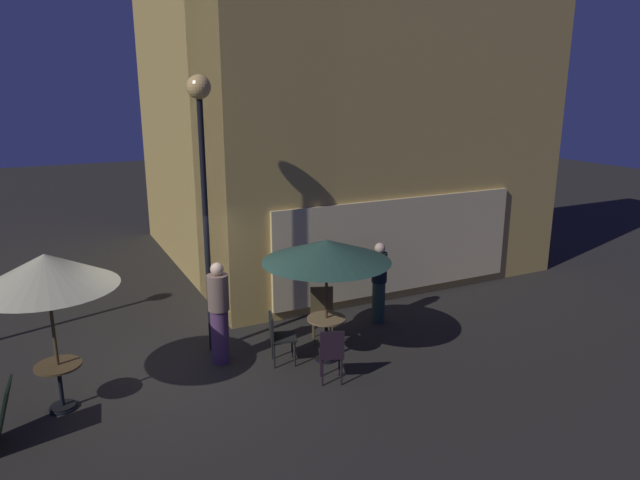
{
  "coord_description": "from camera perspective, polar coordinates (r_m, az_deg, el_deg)",
  "views": [
    {
      "loc": [
        -1.79,
        -8.92,
        4.62
      ],
      "look_at": [
        2.35,
        -0.58,
        2.16
      ],
      "focal_mm": 32.4,
      "sensor_mm": 36.0,
      "label": 1
    }
  ],
  "objects": [
    {
      "name": "ground_plane",
      "position": [
        10.2,
        -13.75,
        -12.56
      ],
      "size": [
        60.0,
        60.0,
        0.0
      ],
      "primitive_type": "plane",
      "color": "#2A2722"
    },
    {
      "name": "cafe_chair_1",
      "position": [
        10.89,
        0.21,
        -6.83
      ],
      "size": [
        0.55,
        0.55,
        1.01
      ],
      "rotation": [
        0.0,
        0.0,
        -1.95
      ],
      "color": "#4D4126",
      "rests_on": "ground"
    },
    {
      "name": "street_lamp_near_corner",
      "position": [
        9.9,
        -11.58,
        8.88
      ],
      "size": [
        0.4,
        0.4,
        4.83
      ],
      "color": "black",
      "rests_on": "ground"
    },
    {
      "name": "patron_standing_1",
      "position": [
        11.65,
        5.85,
        -4.15
      ],
      "size": [
        0.31,
        0.31,
        1.66
      ],
      "rotation": [
        0.0,
        0.0,
        1.56
      ],
      "color": "#294134",
      "rests_on": "ground"
    },
    {
      "name": "cafe_chair_0",
      "position": [
        9.34,
        1.15,
        -10.9
      ],
      "size": [
        0.5,
        0.5,
        0.94
      ],
      "rotation": [
        0.0,
        0.0,
        1.2
      ],
      "color": "black",
      "rests_on": "ground"
    },
    {
      "name": "cafe_table_1",
      "position": [
        9.5,
        -24.33,
        -12.33
      ],
      "size": [
        0.66,
        0.66,
        0.72
      ],
      "color": "black",
      "rests_on": "ground"
    },
    {
      "name": "cafe_table_0",
      "position": [
        10.13,
        0.63,
        -8.92
      ],
      "size": [
        0.67,
        0.67,
        0.78
      ],
      "color": "black",
      "rests_on": "ground"
    },
    {
      "name": "patron_standing_0",
      "position": [
        10.04,
        -9.95,
        -7.12
      ],
      "size": [
        0.36,
        0.36,
        1.8
      ],
      "rotation": [
        0.0,
        0.0,
        2.65
      ],
      "color": "#5B3A60",
      "rests_on": "ground"
    },
    {
      "name": "cafe_chair_2",
      "position": [
        10.01,
        -4.19,
        -9.21
      ],
      "size": [
        0.54,
        0.54,
        0.9
      ],
      "rotation": [
        0.0,
        0.0,
        -0.28
      ],
      "color": "black",
      "rests_on": "ground"
    },
    {
      "name": "patio_umbrella_1",
      "position": [
        8.91,
        -25.44,
        -2.83
      ],
      "size": [
        1.95,
        1.95,
        2.4
      ],
      "color": "black",
      "rests_on": "ground"
    },
    {
      "name": "patio_umbrella_0",
      "position": [
        9.64,
        0.65,
        -1.12
      ],
      "size": [
        2.19,
        2.19,
        2.17
      ],
      "color": "black",
      "rests_on": "ground"
    },
    {
      "name": "cafe_building",
      "position": [
        14.19,
        -1.99,
        14.88
      ],
      "size": [
        8.6,
        8.58,
        9.28
      ],
      "color": "tan",
      "rests_on": "ground"
    }
  ]
}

